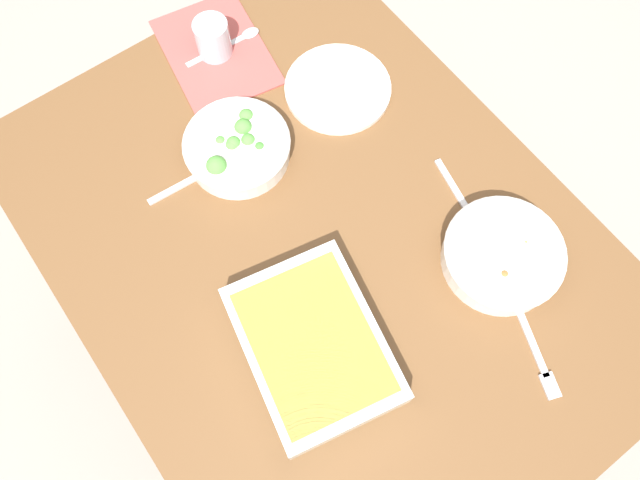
% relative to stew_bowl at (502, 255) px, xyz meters
% --- Properties ---
extents(ground_plane, '(6.00, 6.00, 0.00)m').
position_rel_stew_bowl_xyz_m(ground_plane, '(0.23, 0.24, -0.77)').
color(ground_plane, '#9E9389').
extents(dining_table, '(1.20, 0.90, 0.74)m').
position_rel_stew_bowl_xyz_m(dining_table, '(0.23, 0.24, -0.12)').
color(dining_table, brown).
rests_on(dining_table, ground_plane).
extents(placemat, '(0.31, 0.24, 0.00)m').
position_rel_stew_bowl_xyz_m(placemat, '(0.71, 0.16, -0.03)').
color(placemat, '#B24C47').
rests_on(placemat, dining_table).
extents(stew_bowl, '(0.22, 0.22, 0.06)m').
position_rel_stew_bowl_xyz_m(stew_bowl, '(0.00, 0.00, 0.00)').
color(stew_bowl, silver).
rests_on(stew_bowl, dining_table).
extents(broccoli_bowl, '(0.21, 0.21, 0.07)m').
position_rel_stew_bowl_xyz_m(broccoli_bowl, '(0.47, 0.26, -0.00)').
color(broccoli_bowl, silver).
rests_on(broccoli_bowl, dining_table).
extents(baking_dish, '(0.34, 0.28, 0.06)m').
position_rel_stew_bowl_xyz_m(baking_dish, '(0.07, 0.37, 0.00)').
color(baking_dish, silver).
rests_on(baking_dish, dining_table).
extents(drink_cup, '(0.07, 0.07, 0.08)m').
position_rel_stew_bowl_xyz_m(drink_cup, '(0.71, 0.16, 0.01)').
color(drink_cup, '#B2BCC6').
rests_on(drink_cup, dining_table).
extents(side_plate, '(0.22, 0.22, 0.01)m').
position_rel_stew_bowl_xyz_m(side_plate, '(0.48, 0.01, -0.03)').
color(side_plate, silver).
rests_on(side_plate, dining_table).
extents(spoon_by_stew, '(0.18, 0.05, 0.01)m').
position_rel_stew_bowl_xyz_m(spoon_by_stew, '(0.12, -0.02, -0.03)').
color(spoon_by_stew, silver).
rests_on(spoon_by_stew, dining_table).
extents(spoon_by_broccoli, '(0.03, 0.18, 0.01)m').
position_rel_stew_bowl_xyz_m(spoon_by_broccoli, '(0.48, 0.34, -0.03)').
color(spoon_by_broccoli, silver).
rests_on(spoon_by_broccoli, dining_table).
extents(spoon_spare, '(0.03, 0.18, 0.01)m').
position_rel_stew_bowl_xyz_m(spoon_spare, '(0.70, 0.12, -0.03)').
color(spoon_spare, silver).
rests_on(spoon_spare, dining_table).
extents(fork_on_table, '(0.17, 0.08, 0.01)m').
position_rel_stew_bowl_xyz_m(fork_on_table, '(-0.17, 0.06, -0.03)').
color(fork_on_table, silver).
rests_on(fork_on_table, dining_table).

